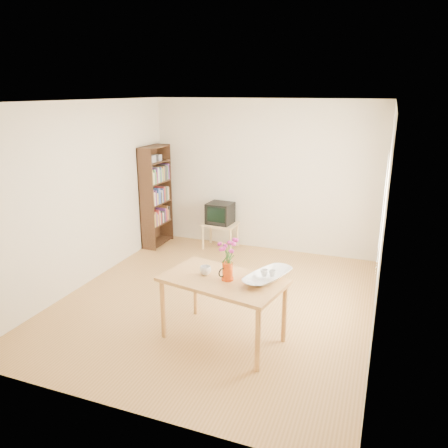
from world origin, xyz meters
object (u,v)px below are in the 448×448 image
at_px(table, 223,286).
at_px(television, 220,213).
at_px(pitcher, 228,272).
at_px(bowl, 268,261).
at_px(mug, 206,270).

bearing_deg(table, television, 122.74).
xyz_separation_m(table, television, (-1.12, 2.83, -0.01)).
distance_m(pitcher, television, 3.08).
height_order(table, bowl, bowl).
height_order(pitcher, mug, pitcher).
bearing_deg(pitcher, bowl, 51.71).
xyz_separation_m(table, bowl, (0.46, 0.15, 0.30)).
bearing_deg(television, pitcher, -63.27).
relative_size(table, mug, 11.40).
distance_m(pitcher, bowl, 0.45).
relative_size(mug, bowl, 0.28).
relative_size(bowl, television, 1.00).
distance_m(table, mug, 0.26).
xyz_separation_m(pitcher, television, (-1.18, 2.84, -0.19)).
height_order(table, pitcher, pitcher).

